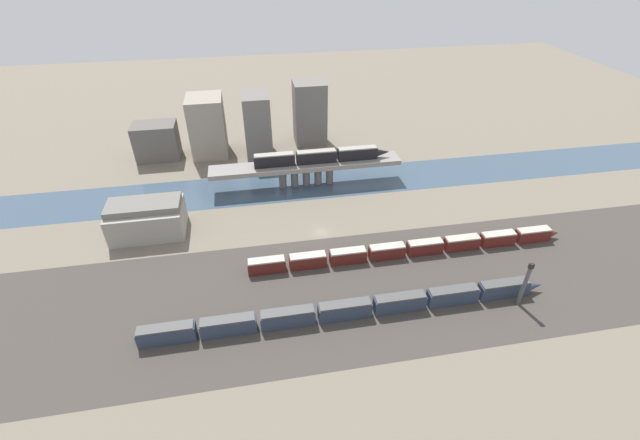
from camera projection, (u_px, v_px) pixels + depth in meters
ground_plane at (321, 232)px, 119.44m from camera, size 400.00×400.00×0.00m
railbed_yard at (339, 292)px, 100.04m from camera, size 280.00×42.00×0.01m
river_water at (306, 185)px, 141.28m from camera, size 320.00×19.38×0.01m
bridge at (306, 167)px, 137.67m from camera, size 61.45×7.57×7.90m
train_on_bridge at (321, 156)px, 136.32m from camera, size 44.22×2.77×4.07m
train_yard_near at (350, 309)px, 92.93m from camera, size 90.42×2.78×4.08m
train_yard_mid at (410, 249)px, 110.44m from camera, size 84.29×2.78×3.72m
warehouse_building at (147, 218)px, 116.91m from camera, size 19.61×12.44×9.78m
signal_tower at (524, 285)px, 93.72m from camera, size 1.00×0.88×11.83m
city_block_far_left at (157, 141)px, 154.10m from camera, size 15.08×10.19×12.86m
city_block_left at (208, 126)px, 154.62m from camera, size 12.51×14.16×21.36m
city_block_center at (257, 125)px, 154.34m from camera, size 9.36×14.17×22.48m
city_block_right at (310, 113)px, 162.45m from camera, size 11.86×10.55×23.43m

